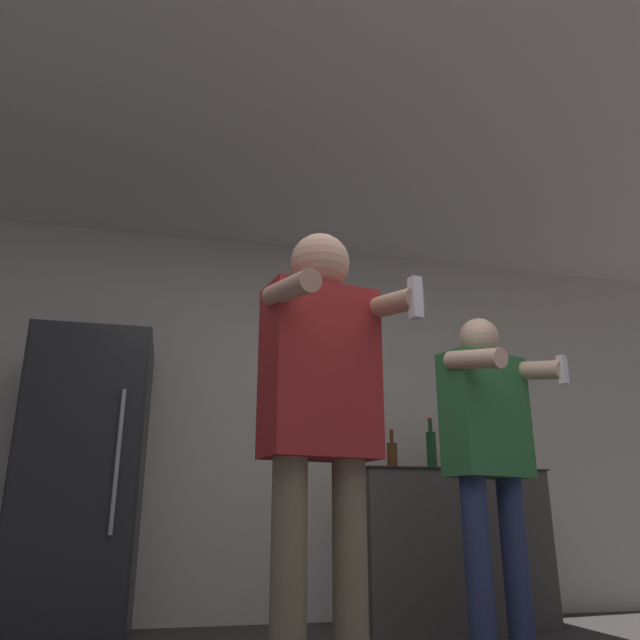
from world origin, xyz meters
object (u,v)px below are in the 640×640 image
(bottle_amber_bourbon, at_px, (431,449))
(person_man_side, at_px, (489,443))
(bottle_clear_vodka, at_px, (495,453))
(bottle_dark_rum, at_px, (392,455))
(person_woman_foreground, at_px, (321,405))
(refrigerator, at_px, (82,480))
(bottle_short_whiskey, at_px, (473,451))

(bottle_amber_bourbon, relative_size, person_man_side, 0.22)
(bottle_amber_bourbon, distance_m, bottle_clear_vodka, 0.46)
(bottle_dark_rum, height_order, person_woman_foreground, person_woman_foreground)
(person_woman_foreground, distance_m, person_man_side, 1.28)
(refrigerator, bearing_deg, bottle_dark_rum, 1.54)
(bottle_short_whiskey, height_order, person_man_side, person_man_side)
(bottle_clear_vodka, height_order, person_woman_foreground, person_woman_foreground)
(person_woman_foreground, bearing_deg, bottle_dark_rum, 63.60)
(bottle_dark_rum, xyz_separation_m, person_man_side, (0.12, -1.08, -0.04))
(bottle_short_whiskey, relative_size, bottle_clear_vodka, 1.03)
(bottle_clear_vodka, height_order, person_man_side, person_man_side)
(refrigerator, xyz_separation_m, bottle_clear_vodka, (2.62, 0.05, 0.21))
(bottle_amber_bourbon, distance_m, person_man_side, 1.10)
(bottle_short_whiskey, xyz_separation_m, person_man_side, (-0.46, -1.08, -0.08))
(bottle_amber_bourbon, xyz_separation_m, bottle_short_whiskey, (0.30, -0.00, -0.00))
(bottle_amber_bourbon, bearing_deg, bottle_short_whiskey, -0.00)
(bottle_clear_vodka, height_order, bottle_dark_rum, bottle_clear_vodka)
(bottle_dark_rum, height_order, person_man_side, person_man_side)
(bottle_dark_rum, bearing_deg, bottle_amber_bourbon, 0.00)
(refrigerator, xyz_separation_m, bottle_dark_rum, (1.88, 0.05, 0.19))
(bottle_amber_bourbon, bearing_deg, person_woman_foreground, -122.88)
(refrigerator, relative_size, person_man_side, 1.03)
(bottle_short_whiskey, distance_m, person_man_side, 1.18)
(bottle_amber_bourbon, bearing_deg, refrigerator, -178.65)
(bottle_clear_vodka, relative_size, person_man_side, 0.20)
(bottle_dark_rum, xyz_separation_m, person_woman_foreground, (-0.91, -1.84, -0.03))
(person_man_side, bearing_deg, person_woman_foreground, -143.71)
(bottle_amber_bourbon, bearing_deg, person_man_side, -98.38)
(bottle_short_whiskey, bearing_deg, bottle_dark_rum, 180.00)
(person_man_side, bearing_deg, bottle_dark_rum, 96.14)
(bottle_amber_bourbon, distance_m, bottle_short_whiskey, 0.30)
(refrigerator, height_order, bottle_clear_vodka, refrigerator)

